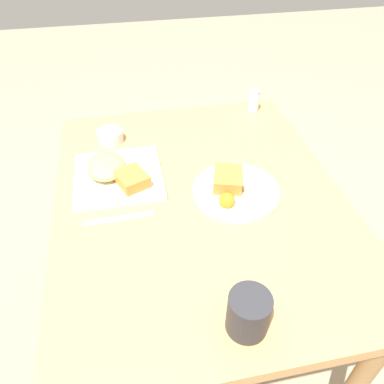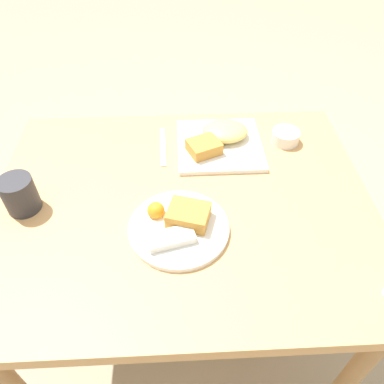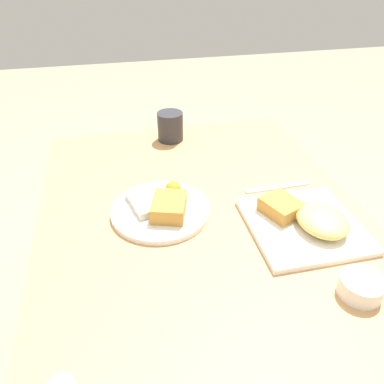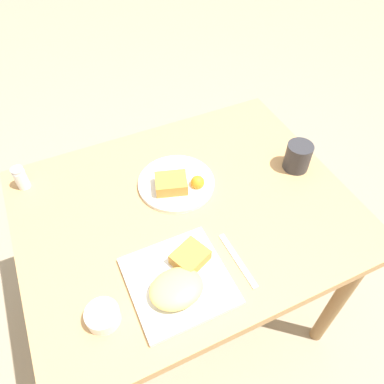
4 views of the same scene
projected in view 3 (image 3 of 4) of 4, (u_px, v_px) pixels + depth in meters
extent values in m
plane|color=gray|center=(198.00, 367.00, 1.36)|extent=(8.00, 8.00, 0.00)
cube|color=tan|center=(201.00, 215.00, 0.96)|extent=(1.01, 0.81, 0.04)
cylinder|color=#9F7649|center=(253.00, 207.00, 1.58)|extent=(0.05, 0.05, 0.68)
cylinder|color=#9F7649|center=(87.00, 230.00, 1.46)|extent=(0.05, 0.05, 0.68)
cube|color=white|center=(303.00, 226.00, 0.89)|extent=(0.25, 0.25, 0.01)
ellipsoid|color=#EFCC6B|center=(322.00, 219.00, 0.86)|extent=(0.14, 0.11, 0.04)
cube|color=#C68938|center=(281.00, 207.00, 0.91)|extent=(0.11, 0.11, 0.04)
cylinder|color=white|center=(160.00, 210.00, 0.94)|extent=(0.25, 0.25, 0.01)
cube|color=#C68938|center=(169.00, 207.00, 0.90)|extent=(0.12, 0.10, 0.04)
cube|color=silver|center=(142.00, 203.00, 0.93)|extent=(0.12, 0.08, 0.02)
sphere|color=orange|center=(173.00, 190.00, 0.98)|extent=(0.04, 0.04, 0.04)
cylinder|color=white|center=(361.00, 287.00, 0.72)|extent=(0.08, 0.08, 0.04)
cylinder|color=#D1B775|center=(363.00, 281.00, 0.71)|extent=(0.07, 0.07, 0.00)
cube|color=silver|center=(277.00, 187.00, 1.03)|extent=(0.02, 0.19, 0.00)
cylinder|color=#2D2D33|center=(170.00, 126.00, 1.25)|extent=(0.09, 0.09, 0.10)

